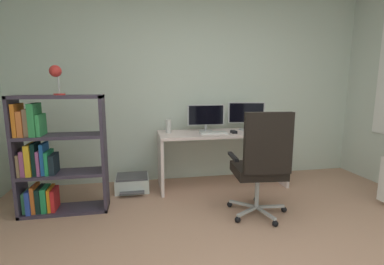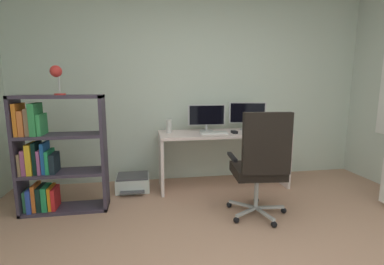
# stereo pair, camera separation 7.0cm
# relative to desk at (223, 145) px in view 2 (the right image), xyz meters

# --- Properties ---
(wall_back) EXTENTS (4.83, 0.10, 2.68)m
(wall_back) POSITION_rel_desk_xyz_m (-0.30, 0.44, 0.80)
(wall_back) COLOR silver
(wall_back) RESTS_ON ground
(desk) EXTENTS (1.65, 0.60, 0.72)m
(desk) POSITION_rel_desk_xyz_m (0.00, 0.00, 0.00)
(desk) COLOR silver
(desk) RESTS_ON ground
(monitor_main) EXTENTS (0.49, 0.18, 0.35)m
(monitor_main) POSITION_rel_desk_xyz_m (-0.20, 0.10, 0.38)
(monitor_main) COLOR #B2B5B7
(monitor_main) RESTS_ON desk
(monitor_secondary) EXTENTS (0.49, 0.18, 0.37)m
(monitor_secondary) POSITION_rel_desk_xyz_m (0.36, 0.10, 0.40)
(monitor_secondary) COLOR #B2B5B7
(monitor_secondary) RESTS_ON desk
(keyboard) EXTENTS (0.34, 0.14, 0.02)m
(keyboard) POSITION_rel_desk_xyz_m (-0.15, -0.10, 0.19)
(keyboard) COLOR silver
(keyboard) RESTS_ON desk
(computer_mouse) EXTENTS (0.07, 0.10, 0.03)m
(computer_mouse) POSITION_rel_desk_xyz_m (0.11, -0.13, 0.20)
(computer_mouse) COLOR black
(computer_mouse) RESTS_ON desk
(desktop_speaker) EXTENTS (0.07, 0.07, 0.17)m
(desktop_speaker) POSITION_rel_desk_xyz_m (-0.70, 0.06, 0.26)
(desktop_speaker) COLOR silver
(desktop_speaker) RESTS_ON desk
(office_chair) EXTENTS (0.62, 0.63, 1.09)m
(office_chair) POSITION_rel_desk_xyz_m (0.10, -0.99, 0.04)
(office_chair) COLOR #B7BABC
(office_chair) RESTS_ON ground
(bookshelf) EXTENTS (0.87, 0.29, 1.23)m
(bookshelf) POSITION_rel_desk_xyz_m (-1.97, -0.45, 0.05)
(bookshelf) COLOR #393041
(bookshelf) RESTS_ON ground
(desk_lamp) EXTENTS (0.13, 0.12, 0.29)m
(desk_lamp) POSITION_rel_desk_xyz_m (-1.85, -0.45, 0.89)
(desk_lamp) COLOR red
(desk_lamp) RESTS_ON bookshelf
(printer) EXTENTS (0.41, 0.44, 0.19)m
(printer) POSITION_rel_desk_xyz_m (-1.17, 0.03, -0.45)
(printer) COLOR silver
(printer) RESTS_ON ground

